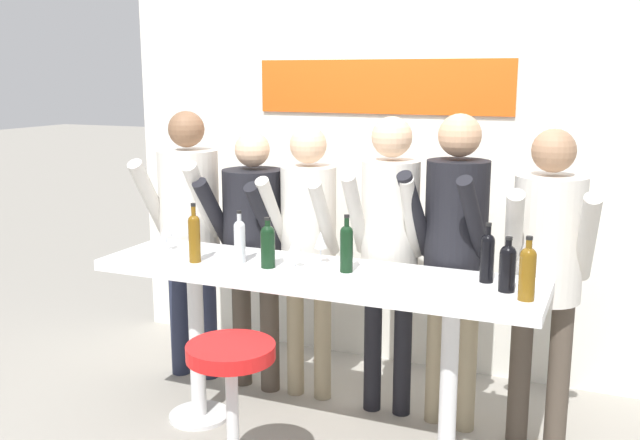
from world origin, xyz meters
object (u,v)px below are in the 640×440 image
at_px(person_left, 253,234).
at_px(wine_bottle_0, 347,246).
at_px(person_center, 390,232).
at_px(wine_glass_0, 295,245).
at_px(wine_bottle_5, 240,239).
at_px(bar_stool, 232,396).
at_px(person_right, 547,255).
at_px(wine_bottle_2, 487,255).
at_px(wine_glass_1, 166,230).
at_px(wine_bottle_4, 268,244).
at_px(person_center_left, 308,232).
at_px(tasting_table, 313,296).
at_px(wine_bottle_6, 507,266).
at_px(wine_bottle_1, 194,236).
at_px(person_far_left, 189,216).
at_px(person_center_right, 455,237).
at_px(wine_glass_2, 321,241).
at_px(wine_bottle_3, 527,271).

xyz_separation_m(person_left, wine_bottle_0, (0.82, -0.49, 0.11)).
height_order(person_center, wine_glass_0, person_center).
bearing_deg(wine_bottle_5, bar_stool, -64.99).
bearing_deg(person_right, wine_bottle_5, -170.14).
distance_m(person_right, wine_glass_0, 1.33).
distance_m(person_center, wine_bottle_2, 0.74).
relative_size(person_left, person_right, 0.96).
xyz_separation_m(bar_stool, wine_glass_1, (-0.81, 0.67, 0.60)).
bearing_deg(wine_bottle_5, wine_bottle_2, 6.31).
bearing_deg(person_right, wine_bottle_4, -166.67).
height_order(person_center_left, wine_bottle_5, person_center_left).
xyz_separation_m(wine_bottle_4, wine_glass_1, (-0.72, 0.10, -0.00)).
distance_m(tasting_table, person_left, 0.84).
relative_size(bar_stool, person_right, 0.45).
xyz_separation_m(person_center_left, wine_bottle_6, (1.27, -0.53, 0.05)).
distance_m(person_right, wine_bottle_2, 0.43).
xyz_separation_m(wine_bottle_0, wine_bottle_5, (-0.61, -0.05, -0.01)).
height_order(tasting_table, wine_bottle_6, wine_bottle_6).
relative_size(person_center_left, person_center, 0.96).
height_order(person_center_left, wine_glass_1, person_center_left).
xyz_separation_m(bar_stool, wine_bottle_1, (-0.51, 0.51, 0.62)).
distance_m(person_left, person_center, 0.90).
height_order(wine_bottle_0, wine_bottle_6, wine_bottle_0).
distance_m(wine_bottle_1, wine_glass_1, 0.34).
bearing_deg(person_center_left, tasting_table, -65.39).
distance_m(person_far_left, person_center_right, 1.76).
distance_m(wine_bottle_5, wine_glass_2, 0.44).
relative_size(bar_stool, wine_bottle_3, 2.60).
distance_m(person_center_right, wine_bottle_4, 1.04).
bearing_deg(person_center_right, wine_bottle_3, -42.19).
distance_m(person_center_right, wine_bottle_2, 0.44).
bearing_deg(person_far_left, person_right, -6.57).
height_order(wine_bottle_3, wine_bottle_4, wine_bottle_3).
height_order(wine_bottle_1, wine_glass_0, wine_bottle_1).
bearing_deg(wine_bottle_4, person_center, 48.63).
height_order(person_center_left, wine_bottle_3, person_center_left).
bearing_deg(person_left, wine_glass_1, -120.54).
bearing_deg(person_far_left, wine_bottle_6, -19.08).
xyz_separation_m(bar_stool, person_far_left, (-0.96, 1.14, 0.58)).
distance_m(wine_bottle_0, wine_bottle_1, 0.85).
xyz_separation_m(tasting_table, wine_glass_1, (-0.96, 0.05, 0.28)).
distance_m(wine_bottle_4, wine_bottle_6, 1.24).
height_order(person_center_right, wine_bottle_0, person_center_right).
xyz_separation_m(wine_bottle_4, wine_bottle_5, (-0.19, 0.03, 0.00)).
relative_size(person_center, wine_bottle_3, 5.95).
bearing_deg(wine_bottle_5, wine_glass_0, 2.36).
height_order(wine_bottle_4, wine_glass_1, wine_bottle_4).
bearing_deg(wine_bottle_5, wine_bottle_0, 4.50).
bearing_deg(person_center_left, person_left, 179.69).
distance_m(person_right, wine_bottle_3, 0.57).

